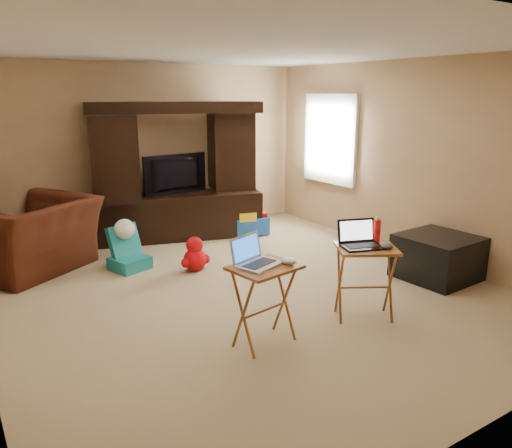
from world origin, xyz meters
TOP-DOWN VIEW (x-y plane):
  - floor at (0.00, 0.00)m, footprint 5.50×5.50m
  - ceiling at (0.00, 0.00)m, footprint 5.50×5.50m
  - wall_back at (0.00, 2.75)m, footprint 5.00×0.00m
  - wall_front at (0.00, -2.75)m, footprint 5.00×0.00m
  - wall_right at (2.50, 0.00)m, footprint 0.00×5.50m
  - window_pane at (2.48, 1.55)m, footprint 0.00×1.20m
  - window_frame at (2.46, 1.55)m, footprint 0.06×1.14m
  - entertainment_center at (0.28, 2.33)m, footprint 2.47×1.25m
  - television at (0.28, 2.29)m, footprint 1.01×0.22m
  - recliner at (-1.80, 1.95)m, footprint 1.75×1.70m
  - child_rocker at (-0.82, 1.37)m, footprint 0.53×0.56m
  - plush_toy at (-0.17, 0.90)m, footprint 0.38×0.32m
  - push_toy at (1.24, 1.85)m, footprint 0.59×0.50m
  - ottoman at (2.08, -0.83)m, footprint 0.82×0.82m
  - tray_table_left at (-0.47, -1.06)m, footprint 0.60×0.51m
  - tray_table_right at (0.61, -1.15)m, footprint 0.68×0.64m
  - laptop_left at (-0.50, -1.03)m, footprint 0.44×0.40m
  - laptop_right at (0.57, -1.13)m, footprint 0.44×0.40m
  - mouse_left at (-0.28, -1.13)m, footprint 0.14×0.16m
  - mouse_right at (0.74, -1.27)m, footprint 0.11×0.15m
  - water_bottle at (0.81, -1.07)m, footprint 0.07×0.07m

SIDE VIEW (x-z plane):
  - floor at x=0.00m, z-range 0.00..0.00m
  - push_toy at x=1.24m, z-range 0.00..0.38m
  - plush_toy at x=-0.17m, z-range 0.00..0.43m
  - ottoman at x=2.08m, z-range 0.00..0.50m
  - child_rocker at x=-0.82m, z-range 0.00..0.54m
  - tray_table_left at x=-0.47m, z-range 0.00..0.70m
  - tray_table_right at x=0.61m, z-range 0.00..0.70m
  - recliner at x=-1.80m, z-range 0.00..0.87m
  - mouse_left at x=-0.28m, z-range 0.70..0.76m
  - mouse_right at x=0.74m, z-range 0.70..0.76m
  - water_bottle at x=0.81m, z-range 0.70..0.92m
  - laptop_left at x=-0.50m, z-range 0.70..0.94m
  - laptop_right at x=0.57m, z-range 0.70..0.94m
  - television at x=0.28m, z-range 0.66..1.23m
  - entertainment_center at x=0.28m, z-range 0.00..1.97m
  - wall_back at x=0.00m, z-range -1.25..3.75m
  - wall_front at x=0.00m, z-range -1.25..3.75m
  - wall_right at x=2.50m, z-range -1.50..4.00m
  - window_pane at x=2.48m, z-range 0.80..2.00m
  - window_frame at x=2.46m, z-range 0.73..2.07m
  - ceiling at x=0.00m, z-range 2.50..2.50m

